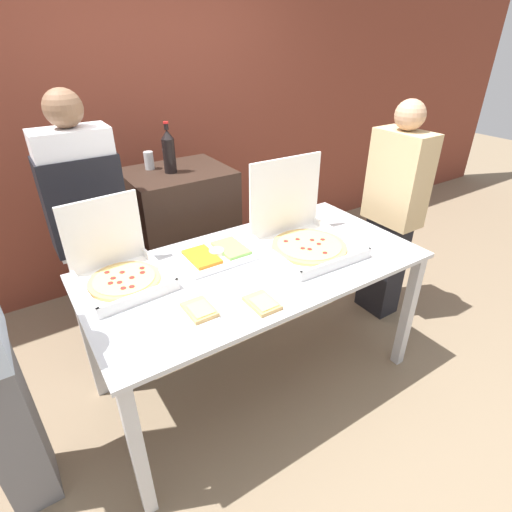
% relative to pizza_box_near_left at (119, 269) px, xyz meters
% --- Properties ---
extents(ground_plane, '(16.00, 16.00, 0.00)m').
position_rel_pizza_box_near_left_xyz_m(ground_plane, '(0.68, -0.24, -0.94)').
color(ground_plane, '#847056').
extents(brick_wall_behind, '(10.00, 0.06, 2.80)m').
position_rel_pizza_box_near_left_xyz_m(brick_wall_behind, '(0.68, 1.46, 0.46)').
color(brick_wall_behind, brown).
rests_on(brick_wall_behind, ground_plane).
extents(buffet_table, '(1.88, 0.95, 0.86)m').
position_rel_pizza_box_near_left_xyz_m(buffet_table, '(0.68, -0.24, -0.18)').
color(buffet_table, silver).
rests_on(buffet_table, ground_plane).
extents(pizza_box_near_left, '(0.44, 0.45, 0.41)m').
position_rel_pizza_box_near_left_xyz_m(pizza_box_near_left, '(0.00, 0.00, 0.00)').
color(pizza_box_near_left, white).
rests_on(pizza_box_near_left, buffet_table).
extents(pizza_box_far_left, '(0.52, 0.53, 0.49)m').
position_rel_pizza_box_near_left_xyz_m(pizza_box_far_left, '(1.03, -0.22, 0.01)').
color(pizza_box_far_left, white).
rests_on(pizza_box_far_left, buffet_table).
extents(paper_plate_front_right, '(0.22, 0.22, 0.03)m').
position_rel_pizza_box_near_left_xyz_m(paper_plate_front_right, '(0.22, -0.47, -0.06)').
color(paper_plate_front_right, white).
rests_on(paper_plate_front_right, buffet_table).
extents(paper_plate_front_left, '(0.22, 0.22, 0.03)m').
position_rel_pizza_box_near_left_xyz_m(paper_plate_front_left, '(0.49, -0.58, -0.06)').
color(paper_plate_front_left, white).
rests_on(paper_plate_front_left, buffet_table).
extents(veggie_tray, '(0.42, 0.29, 0.05)m').
position_rel_pizza_box_near_left_xyz_m(veggie_tray, '(0.53, -0.07, -0.05)').
color(veggie_tray, white).
rests_on(veggie_tray, buffet_table).
extents(sideboard_podium, '(0.71, 0.58, 1.14)m').
position_rel_pizza_box_near_left_xyz_m(sideboard_podium, '(0.66, 0.74, -0.37)').
color(sideboard_podium, black).
rests_on(sideboard_podium, ground_plane).
extents(soda_bottle, '(0.08, 0.08, 0.34)m').
position_rel_pizza_box_near_left_xyz_m(soda_bottle, '(0.61, 0.72, 0.35)').
color(soda_bottle, black).
rests_on(soda_bottle, sideboard_podium).
extents(soda_can_silver, '(0.07, 0.07, 0.12)m').
position_rel_pizza_box_near_left_xyz_m(soda_can_silver, '(0.52, 0.88, 0.27)').
color(soda_can_silver, silver).
rests_on(soda_can_silver, sideboard_podium).
extents(person_server_vest, '(0.42, 0.24, 1.75)m').
position_rel_pizza_box_near_left_xyz_m(person_server_vest, '(-0.02, 0.50, 0.05)').
color(person_server_vest, '#2D2D38').
rests_on(person_server_vest, ground_plane).
extents(person_guest_cap, '(0.22, 0.40, 1.63)m').
position_rel_pizza_box_near_left_xyz_m(person_guest_cap, '(1.92, -0.15, -0.09)').
color(person_guest_cap, black).
rests_on(person_guest_cap, ground_plane).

